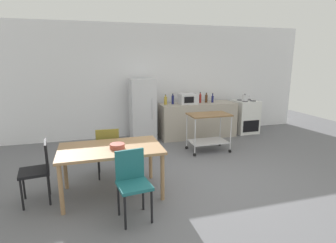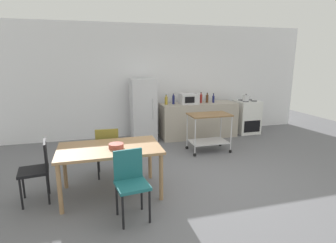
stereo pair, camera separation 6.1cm
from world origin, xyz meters
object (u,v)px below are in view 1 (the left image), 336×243
at_px(bottle_vinegar, 165,100).
at_px(microwave, 188,99).
at_px(dining_table, 111,152).
at_px(chair_teal, 133,180).
at_px(bottle_soy_sauce, 173,100).
at_px(chair_olive, 108,149).
at_px(bottle_soda, 200,98).
at_px(bottle_hot_sauce, 206,98).
at_px(fruit_bowl, 117,146).
at_px(chair_black, 39,168).
at_px(kettle, 245,98).
at_px(stove_oven, 245,117).
at_px(refrigerator, 143,110).
at_px(kitchen_cart, 209,126).
at_px(bottle_sparkling_water, 213,99).

relative_size(bottle_vinegar, microwave, 0.55).
relative_size(dining_table, chair_teal, 1.69).
bearing_deg(bottle_soy_sauce, bottle_vinegar, -175.19).
relative_size(chair_teal, bottle_vinegar, 3.53).
height_order(chair_olive, microwave, microwave).
height_order(bottle_soda, bottle_hot_sauce, bottle_soda).
xyz_separation_m(bottle_vinegar, fruit_bowl, (-1.50, -2.70, -0.22)).
distance_m(chair_black, kettle, 5.41).
xyz_separation_m(stove_oven, bottle_vinegar, (-2.32, 0.02, 0.55)).
height_order(stove_oven, fruit_bowl, stove_oven).
distance_m(refrigerator, bottle_hot_sauce, 1.72).
xyz_separation_m(microwave, bottle_hot_sauce, (0.54, 0.08, -0.02)).
distance_m(refrigerator, fruit_bowl, 2.91).
relative_size(chair_teal, microwave, 1.93).
distance_m(chair_teal, refrigerator, 3.49).
bearing_deg(dining_table, bottle_vinegar, 58.66).
relative_size(bottle_vinegar, bottle_soda, 0.91).
bearing_deg(fruit_bowl, dining_table, 139.41).
bearing_deg(refrigerator, kitchen_cart, -45.29).
height_order(chair_black, bottle_soy_sauce, bottle_soy_sauce).
bearing_deg(fruit_bowl, bottle_sparkling_water, 43.73).
bearing_deg(stove_oven, kitchen_cart, -144.93).
bearing_deg(kettle, chair_black, -153.11).
distance_m(chair_teal, fruit_bowl, 0.69).
xyz_separation_m(dining_table, chair_teal, (0.21, -0.71, -0.15)).
relative_size(chair_olive, kettle, 3.71).
height_order(chair_teal, bottle_soy_sauce, bottle_soy_sauce).
bearing_deg(fruit_bowl, kettle, 34.88).
distance_m(chair_black, fruit_bowl, 1.14).
xyz_separation_m(chair_black, bottle_soda, (3.55, 2.57, 0.50)).
distance_m(chair_black, microwave, 4.07).
bearing_deg(bottle_hot_sauce, kettle, -7.06).
bearing_deg(kitchen_cart, chair_olive, -160.82).
relative_size(stove_oven, microwave, 2.00).
bearing_deg(fruit_bowl, chair_olive, 97.17).
bearing_deg(kitchen_cart, fruit_bowl, -144.99).
distance_m(bottle_vinegar, fruit_bowl, 3.09).
relative_size(bottle_vinegar, bottle_sparkling_water, 1.02).
height_order(dining_table, fruit_bowl, fruit_bowl).
height_order(dining_table, microwave, microwave).
bearing_deg(dining_table, bottle_soda, 46.03).
bearing_deg(kettle, refrigerator, 176.30).
bearing_deg(bottle_vinegar, stove_oven, -0.40).
relative_size(chair_olive, bottle_vinegar, 3.53).
relative_size(chair_teal, bottle_sparkling_water, 3.61).
xyz_separation_m(chair_black, microwave, (3.19, 2.48, 0.51)).
bearing_deg(stove_oven, dining_table, -146.39).
height_order(microwave, fruit_bowl, microwave).
relative_size(chair_black, stove_oven, 0.97).
xyz_separation_m(chair_olive, chair_teal, (0.21, -1.36, 0.00)).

